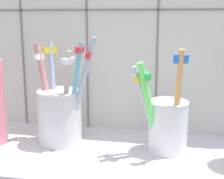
{
  "coord_description": "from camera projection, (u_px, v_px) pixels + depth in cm",
  "views": [
    {
      "loc": [
        10.08,
        -48.06,
        23.01
      ],
      "look_at": [
        0.0,
        2.26,
        11.59
      ],
      "focal_mm": 53.11,
      "sensor_mm": 36.0,
      "label": 1
    }
  ],
  "objects": [
    {
      "name": "tile_wall_back",
      "position": [
        123.0,
        19.0,
        0.6
      ],
      "size": [
        64.0,
        2.2,
        45.0
      ],
      "color": "silver",
      "rests_on": "ground"
    },
    {
      "name": "toothbrush_cup_left",
      "position": [
        60.0,
        113.0,
        0.55
      ],
      "size": [
        11.62,
        7.41,
        17.91
      ],
      "color": "silver",
      "rests_on": "counter_slab"
    },
    {
      "name": "toothbrush_cup_right",
      "position": [
        167.0,
        123.0,
        0.52
      ],
      "size": [
        8.81,
        7.49,
        16.6
      ],
      "color": "white",
      "rests_on": "counter_slab"
    },
    {
      "name": "counter_slab",
      "position": [
        109.0,
        157.0,
        0.53
      ],
      "size": [
        64.0,
        22.0,
        2.0
      ],
      "primitive_type": "cube",
      "color": "silver",
      "rests_on": "ground"
    }
  ]
}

